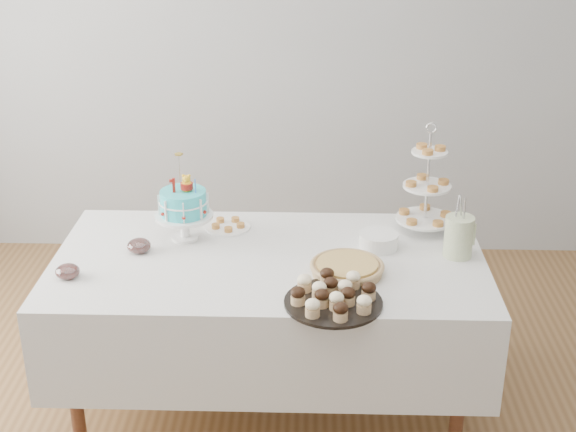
{
  "coord_description": "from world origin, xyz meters",
  "views": [
    {
      "loc": [
        0.18,
        -2.88,
        2.37
      ],
      "look_at": [
        0.09,
        0.3,
        0.97
      ],
      "focal_mm": 50.0,
      "sensor_mm": 36.0,
      "label": 1
    }
  ],
  "objects_px": {
    "tiered_stand": "(427,187)",
    "jam_bowl_b": "(139,246)",
    "pie": "(347,267)",
    "pastry_plate": "(228,225)",
    "birthday_cake": "(184,217)",
    "cupcake_tray": "(333,294)",
    "plate_stack": "(379,240)",
    "jam_bowl_a": "(68,272)",
    "table": "(269,302)",
    "utensil_pitcher": "(459,235)"
  },
  "relations": [
    {
      "from": "plate_stack",
      "to": "jam_bowl_a",
      "type": "distance_m",
      "value": 1.38
    },
    {
      "from": "tiered_stand",
      "to": "jam_bowl_b",
      "type": "xyz_separation_m",
      "value": [
        -1.31,
        -0.28,
        -0.19
      ]
    },
    {
      "from": "table",
      "to": "cupcake_tray",
      "type": "xyz_separation_m",
      "value": [
        0.28,
        -0.4,
        0.27
      ]
    },
    {
      "from": "jam_bowl_b",
      "to": "birthday_cake",
      "type": "bearing_deg",
      "value": 37.25
    },
    {
      "from": "birthday_cake",
      "to": "pastry_plate",
      "type": "relative_size",
      "value": 1.92
    },
    {
      "from": "table",
      "to": "cupcake_tray",
      "type": "relative_size",
      "value": 4.86
    },
    {
      "from": "tiered_stand",
      "to": "jam_bowl_a",
      "type": "xyz_separation_m",
      "value": [
        -1.57,
        -0.53,
        -0.19
      ]
    },
    {
      "from": "plate_stack",
      "to": "jam_bowl_a",
      "type": "height_order",
      "value": "plate_stack"
    },
    {
      "from": "tiered_stand",
      "to": "pastry_plate",
      "type": "distance_m",
      "value": 0.96
    },
    {
      "from": "cupcake_tray",
      "to": "pastry_plate",
      "type": "height_order",
      "value": "cupcake_tray"
    },
    {
      "from": "pie",
      "to": "plate_stack",
      "type": "distance_m",
      "value": 0.3
    },
    {
      "from": "table",
      "to": "tiered_stand",
      "type": "relative_size",
      "value": 3.59
    },
    {
      "from": "cupcake_tray",
      "to": "utensil_pitcher",
      "type": "xyz_separation_m",
      "value": [
        0.56,
        0.45,
        0.06
      ]
    },
    {
      "from": "jam_bowl_b",
      "to": "utensil_pitcher",
      "type": "bearing_deg",
      "value": 0.23
    },
    {
      "from": "cupcake_tray",
      "to": "plate_stack",
      "type": "relative_size",
      "value": 2.2
    },
    {
      "from": "tiered_stand",
      "to": "table",
      "type": "bearing_deg",
      "value": -156.32
    },
    {
      "from": "birthday_cake",
      "to": "pie",
      "type": "height_order",
      "value": "birthday_cake"
    },
    {
      "from": "cupcake_tray",
      "to": "tiered_stand",
      "type": "xyz_separation_m",
      "value": [
        0.45,
        0.72,
        0.18
      ]
    },
    {
      "from": "pie",
      "to": "tiered_stand",
      "type": "relative_size",
      "value": 0.6
    },
    {
      "from": "birthday_cake",
      "to": "cupcake_tray",
      "type": "distance_m",
      "value": 0.9
    },
    {
      "from": "plate_stack",
      "to": "cupcake_tray",
      "type": "bearing_deg",
      "value": -112.56
    },
    {
      "from": "tiered_stand",
      "to": "birthday_cake",
      "type": "bearing_deg",
      "value": -173.21
    },
    {
      "from": "pastry_plate",
      "to": "utensil_pitcher",
      "type": "height_order",
      "value": "utensil_pitcher"
    },
    {
      "from": "pie",
      "to": "plate_stack",
      "type": "bearing_deg",
      "value": 59.43
    },
    {
      "from": "tiered_stand",
      "to": "plate_stack",
      "type": "distance_m",
      "value": 0.36
    },
    {
      "from": "birthday_cake",
      "to": "plate_stack",
      "type": "xyz_separation_m",
      "value": [
        0.89,
        -0.06,
        -0.08
      ]
    },
    {
      "from": "utensil_pitcher",
      "to": "table",
      "type": "bearing_deg",
      "value": -168.86
    },
    {
      "from": "jam_bowl_b",
      "to": "pastry_plate",
      "type": "bearing_deg",
      "value": 35.78
    },
    {
      "from": "tiered_stand",
      "to": "jam_bowl_b",
      "type": "bearing_deg",
      "value": -168.11
    },
    {
      "from": "pie",
      "to": "pastry_plate",
      "type": "bearing_deg",
      "value": 140.96
    },
    {
      "from": "cupcake_tray",
      "to": "jam_bowl_a",
      "type": "distance_m",
      "value": 1.13
    },
    {
      "from": "table",
      "to": "birthday_cake",
      "type": "relative_size",
      "value": 4.66
    },
    {
      "from": "pastry_plate",
      "to": "jam_bowl_a",
      "type": "relative_size",
      "value": 2.08
    },
    {
      "from": "table",
      "to": "jam_bowl_a",
      "type": "xyz_separation_m",
      "value": [
        -0.84,
        -0.21,
        0.26
      ]
    },
    {
      "from": "pastry_plate",
      "to": "cupcake_tray",
      "type": "bearing_deg",
      "value": -55.46
    },
    {
      "from": "plate_stack",
      "to": "pastry_plate",
      "type": "bearing_deg",
      "value": 164.92
    },
    {
      "from": "utensil_pitcher",
      "to": "birthday_cake",
      "type": "bearing_deg",
      "value": -178.4
    },
    {
      "from": "cupcake_tray",
      "to": "tiered_stand",
      "type": "relative_size",
      "value": 0.74
    },
    {
      "from": "plate_stack",
      "to": "pastry_plate",
      "type": "height_order",
      "value": "plate_stack"
    },
    {
      "from": "cupcake_tray",
      "to": "pie",
      "type": "xyz_separation_m",
      "value": [
        0.06,
        0.26,
        -0.02
      ]
    },
    {
      "from": "birthday_cake",
      "to": "tiered_stand",
      "type": "relative_size",
      "value": 0.77
    },
    {
      "from": "table",
      "to": "cupcake_tray",
      "type": "height_order",
      "value": "cupcake_tray"
    },
    {
      "from": "cupcake_tray",
      "to": "jam_bowl_a",
      "type": "xyz_separation_m",
      "value": [
        -1.12,
        0.19,
        -0.02
      ]
    },
    {
      "from": "pie",
      "to": "jam_bowl_a",
      "type": "height_order",
      "value": "jam_bowl_a"
    },
    {
      "from": "pastry_plate",
      "to": "utensil_pitcher",
      "type": "xyz_separation_m",
      "value": [
        1.05,
        -0.26,
        0.09
      ]
    },
    {
      "from": "cupcake_tray",
      "to": "tiered_stand",
      "type": "bearing_deg",
      "value": 58.01
    },
    {
      "from": "plate_stack",
      "to": "jam_bowl_b",
      "type": "xyz_separation_m",
      "value": [
        -1.08,
        -0.08,
        -0.0
      ]
    },
    {
      "from": "table",
      "to": "pastry_plate",
      "type": "bearing_deg",
      "value": 124.27
    },
    {
      "from": "birthday_cake",
      "to": "pie",
      "type": "bearing_deg",
      "value": -32.12
    },
    {
      "from": "pie",
      "to": "pastry_plate",
      "type": "relative_size",
      "value": 1.49
    }
  ]
}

